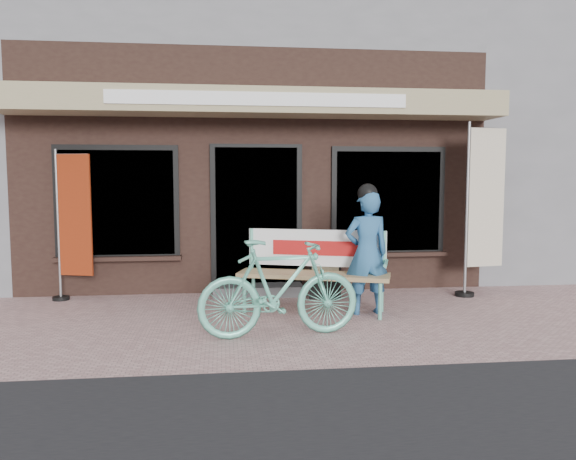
{
  "coord_description": "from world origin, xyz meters",
  "views": [
    {
      "loc": [
        -0.49,
        -6.3,
        1.71
      ],
      "look_at": [
        0.32,
        0.7,
        1.05
      ],
      "focal_mm": 35.0,
      "sensor_mm": 36.0,
      "label": 1
    }
  ],
  "objects": [
    {
      "name": "menu_stand",
      "position": [
        0.93,
        1.38,
        0.46
      ],
      "size": [
        0.45,
        0.16,
        0.89
      ],
      "rotation": [
        0.0,
        0.0,
        -0.15
      ],
      "color": "black",
      "rests_on": "ground"
    },
    {
      "name": "person",
      "position": [
        1.29,
        0.49,
        0.8
      ],
      "size": [
        0.59,
        0.41,
        1.64
      ],
      "rotation": [
        0.0,
        0.0,
        0.08
      ],
      "color": "#295E8F",
      "rests_on": "ground"
    },
    {
      "name": "bicycle",
      "position": [
        0.1,
        -0.41,
        0.53
      ],
      "size": [
        1.8,
        0.7,
        1.06
      ],
      "primitive_type": "imported",
      "rotation": [
        0.0,
        0.0,
        1.69
      ],
      "color": "#63C1A5",
      "rests_on": "ground"
    },
    {
      "name": "ground",
      "position": [
        0.0,
        0.0,
        0.0
      ],
      "size": [
        70.0,
        70.0,
        0.0
      ],
      "primitive_type": "plane",
      "color": "#BB928F",
      "rests_on": "ground"
    },
    {
      "name": "bench",
      "position": [
        0.67,
        0.73,
        0.61
      ],
      "size": [
        1.97,
        1.06,
        1.04
      ],
      "rotation": [
        0.0,
        0.0,
        -0.33
      ],
      "color": "#63C1A5",
      "rests_on": "ground"
    },
    {
      "name": "nobori_red",
      "position": [
        -2.56,
        1.7,
        1.08
      ],
      "size": [
        0.62,
        0.29,
        2.1
      ],
      "rotation": [
        0.0,
        0.0,
        -0.28
      ],
      "color": "gray",
      "rests_on": "ground"
    },
    {
      "name": "nobori_cream",
      "position": [
        3.22,
        1.39,
        1.29
      ],
      "size": [
        0.74,
        0.31,
        2.5
      ],
      "rotation": [
        0.0,
        0.0,
        0.13
      ],
      "color": "gray",
      "rests_on": "ground"
    },
    {
      "name": "storefront",
      "position": [
        0.0,
        4.96,
        2.99
      ],
      "size": [
        7.0,
        6.77,
        6.0
      ],
      "color": "black",
      "rests_on": "ground"
    }
  ]
}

